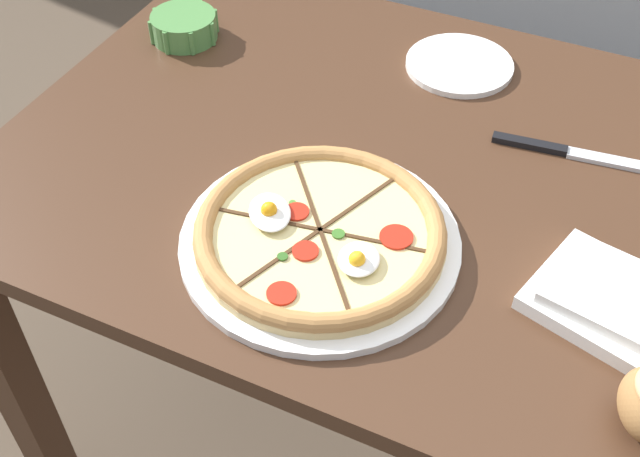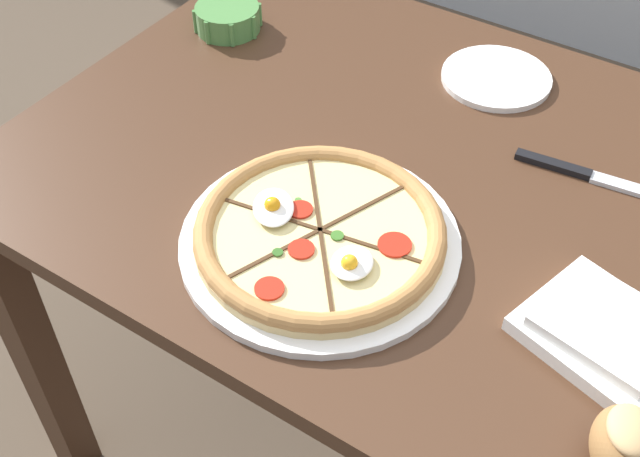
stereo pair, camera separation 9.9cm
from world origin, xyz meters
TOP-DOWN VIEW (x-y plane):
  - ground_plane at (0.00, 0.00)m, footprint 12.00×12.00m
  - dining_table at (0.00, 0.00)m, footprint 1.24×0.82m
  - pizza at (-0.09, -0.19)m, footprint 0.36×0.36m
  - ramekin_bowl at (-0.50, 0.15)m, footprint 0.12×0.12m
  - napkin_folded at (0.26, -0.14)m, footprint 0.21×0.19m
  - knife_main at (0.17, 0.12)m, footprint 0.25×0.05m
  - side_saucer at (-0.05, 0.26)m, footprint 0.17×0.17m

SIDE VIEW (x-z plane):
  - ground_plane at x=0.00m, z-range 0.00..0.00m
  - dining_table at x=0.00m, z-range 0.27..1.04m
  - knife_main at x=0.17m, z-range 0.77..0.78m
  - side_saucer at x=-0.05m, z-range 0.77..0.78m
  - napkin_folded at x=0.26m, z-range 0.77..0.80m
  - pizza at x=-0.09m, z-range 0.76..0.81m
  - ramekin_bowl at x=-0.50m, z-range 0.77..0.81m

